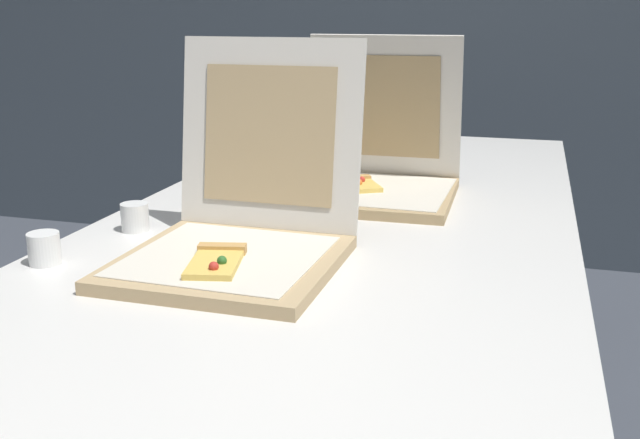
{
  "coord_description": "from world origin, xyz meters",
  "views": [
    {
      "loc": [
        0.37,
        -0.75,
        1.18
      ],
      "look_at": [
        0.02,
        0.46,
        0.81
      ],
      "focal_mm": 41.14,
      "sensor_mm": 36.0,
      "label": 1
    }
  ],
  "objects_px": {
    "cup_white_near_center": "(135,217)",
    "cup_white_near_left": "(44,249)",
    "pizza_box_front": "(238,231)",
    "pizza_box_middle": "(377,174)",
    "cup_white_far": "(276,166)",
    "table": "(334,245)"
  },
  "relations": [
    {
      "from": "pizza_box_middle",
      "to": "cup_white_near_left",
      "type": "xyz_separation_m",
      "value": [
        -0.45,
        -0.63,
        -0.03
      ]
    },
    {
      "from": "table",
      "to": "pizza_box_front",
      "type": "xyz_separation_m",
      "value": [
        -0.1,
        -0.26,
        0.1
      ]
    },
    {
      "from": "pizza_box_front",
      "to": "pizza_box_middle",
      "type": "relative_size",
      "value": 1.14
    },
    {
      "from": "table",
      "to": "cup_white_near_left",
      "type": "distance_m",
      "value": 0.56
    },
    {
      "from": "table",
      "to": "pizza_box_front",
      "type": "relative_size",
      "value": 5.54
    },
    {
      "from": "cup_white_far",
      "to": "cup_white_near_left",
      "type": "distance_m",
      "value": 0.78
    },
    {
      "from": "cup_white_near_left",
      "to": "table",
      "type": "bearing_deg",
      "value": 41.75
    },
    {
      "from": "pizza_box_front",
      "to": "pizza_box_middle",
      "type": "height_order",
      "value": "pizza_box_front"
    },
    {
      "from": "pizza_box_front",
      "to": "cup_white_near_center",
      "type": "relative_size",
      "value": 7.5
    },
    {
      "from": "table",
      "to": "pizza_box_middle",
      "type": "xyz_separation_m",
      "value": [
        0.04,
        0.25,
        0.1
      ]
    },
    {
      "from": "pizza_box_front",
      "to": "cup_white_near_left",
      "type": "xyz_separation_m",
      "value": [
        -0.32,
        -0.11,
        -0.03
      ]
    },
    {
      "from": "cup_white_near_center",
      "to": "table",
      "type": "bearing_deg",
      "value": 22.61
    },
    {
      "from": "cup_white_near_left",
      "to": "cup_white_near_center",
      "type": "bearing_deg",
      "value": 77.25
    },
    {
      "from": "pizza_box_front",
      "to": "cup_white_near_left",
      "type": "bearing_deg",
      "value": -160.51
    },
    {
      "from": "table",
      "to": "cup_white_near_center",
      "type": "distance_m",
      "value": 0.4
    },
    {
      "from": "cup_white_near_center",
      "to": "cup_white_far",
      "type": "xyz_separation_m",
      "value": [
        0.11,
        0.54,
        0.0
      ]
    },
    {
      "from": "cup_white_far",
      "to": "cup_white_near_left",
      "type": "relative_size",
      "value": 1.0
    },
    {
      "from": "cup_white_near_center",
      "to": "cup_white_near_left",
      "type": "relative_size",
      "value": 1.0
    },
    {
      "from": "pizza_box_front",
      "to": "cup_white_near_left",
      "type": "distance_m",
      "value": 0.33
    },
    {
      "from": "table",
      "to": "cup_white_near_center",
      "type": "xyz_separation_m",
      "value": [
        -0.37,
        -0.15,
        0.07
      ]
    },
    {
      "from": "pizza_box_middle",
      "to": "cup_white_near_center",
      "type": "relative_size",
      "value": 6.59
    },
    {
      "from": "cup_white_far",
      "to": "pizza_box_front",
      "type": "bearing_deg",
      "value": -76.23
    }
  ]
}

